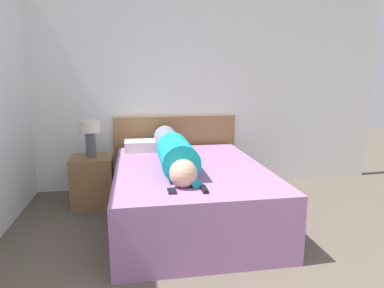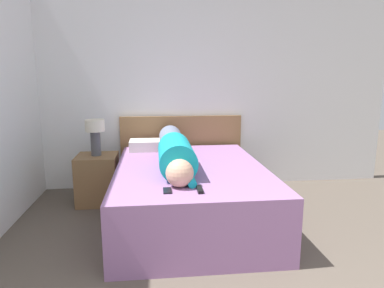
{
  "view_description": "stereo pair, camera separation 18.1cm",
  "coord_description": "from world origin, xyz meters",
  "px_view_note": "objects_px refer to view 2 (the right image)",
  "views": [
    {
      "loc": [
        -0.72,
        -0.48,
        1.42
      ],
      "look_at": [
        -0.2,
        2.57,
        0.81
      ],
      "focal_mm": 32.0,
      "sensor_mm": 36.0,
      "label": 1
    },
    {
      "loc": [
        -0.54,
        -0.5,
        1.42
      ],
      "look_at": [
        -0.2,
        2.57,
        0.81
      ],
      "focal_mm": 32.0,
      "sensor_mm": 36.0,
      "label": 2
    }
  ],
  "objects_px": {
    "person_lying": "(174,150)",
    "tv_remote": "(200,190)",
    "nightstand": "(98,179)",
    "pillow_near_headboard": "(156,145)",
    "table_lamp": "(95,132)",
    "bed": "(190,193)",
    "cell_phone": "(167,191)"
  },
  "relations": [
    {
      "from": "person_lying",
      "to": "tv_remote",
      "type": "distance_m",
      "value": 0.84
    },
    {
      "from": "nightstand",
      "to": "person_lying",
      "type": "xyz_separation_m",
      "value": [
        0.85,
        -0.53,
        0.43
      ]
    },
    {
      "from": "person_lying",
      "to": "tv_remote",
      "type": "bearing_deg",
      "value": -80.04
    },
    {
      "from": "nightstand",
      "to": "pillow_near_headboard",
      "type": "xyz_separation_m",
      "value": [
        0.67,
        0.19,
        0.34
      ]
    },
    {
      "from": "table_lamp",
      "to": "person_lying",
      "type": "xyz_separation_m",
      "value": [
        0.85,
        -0.53,
        -0.11
      ]
    },
    {
      "from": "bed",
      "to": "table_lamp",
      "type": "bearing_deg",
      "value": 148.8
    },
    {
      "from": "tv_remote",
      "to": "cell_phone",
      "type": "relative_size",
      "value": 1.15
    },
    {
      "from": "bed",
      "to": "table_lamp",
      "type": "xyz_separation_m",
      "value": [
        -1.0,
        0.6,
        0.54
      ]
    },
    {
      "from": "person_lying",
      "to": "cell_phone",
      "type": "relative_size",
      "value": 12.99
    },
    {
      "from": "person_lying",
      "to": "cell_phone",
      "type": "distance_m",
      "value": 0.81
    },
    {
      "from": "nightstand",
      "to": "person_lying",
      "type": "distance_m",
      "value": 1.09
    },
    {
      "from": "cell_phone",
      "to": "bed",
      "type": "bearing_deg",
      "value": 70.82
    },
    {
      "from": "bed",
      "to": "cell_phone",
      "type": "xyz_separation_m",
      "value": [
        -0.25,
        -0.73,
        0.29
      ]
    },
    {
      "from": "bed",
      "to": "table_lamp",
      "type": "height_order",
      "value": "table_lamp"
    },
    {
      "from": "bed",
      "to": "person_lying",
      "type": "xyz_separation_m",
      "value": [
        -0.15,
        0.07,
        0.42
      ]
    },
    {
      "from": "pillow_near_headboard",
      "to": "cell_phone",
      "type": "bearing_deg",
      "value": -87.17
    },
    {
      "from": "nightstand",
      "to": "person_lying",
      "type": "relative_size",
      "value": 0.33
    },
    {
      "from": "person_lying",
      "to": "cell_phone",
      "type": "xyz_separation_m",
      "value": [
        -0.1,
        -0.8,
        -0.14
      ]
    },
    {
      "from": "nightstand",
      "to": "pillow_near_headboard",
      "type": "relative_size",
      "value": 0.89
    },
    {
      "from": "tv_remote",
      "to": "pillow_near_headboard",
      "type": "bearing_deg",
      "value": 101.81
    },
    {
      "from": "pillow_near_headboard",
      "to": "tv_remote",
      "type": "height_order",
      "value": "pillow_near_headboard"
    },
    {
      "from": "person_lying",
      "to": "pillow_near_headboard",
      "type": "distance_m",
      "value": 0.75
    },
    {
      "from": "nightstand",
      "to": "cell_phone",
      "type": "distance_m",
      "value": 1.55
    },
    {
      "from": "table_lamp",
      "to": "cell_phone",
      "type": "relative_size",
      "value": 3.1
    },
    {
      "from": "pillow_near_headboard",
      "to": "tv_remote",
      "type": "bearing_deg",
      "value": -78.19
    },
    {
      "from": "person_lying",
      "to": "nightstand",
      "type": "bearing_deg",
      "value": 147.7
    },
    {
      "from": "nightstand",
      "to": "pillow_near_headboard",
      "type": "height_order",
      "value": "pillow_near_headboard"
    },
    {
      "from": "bed",
      "to": "pillow_near_headboard",
      "type": "xyz_separation_m",
      "value": [
        -0.33,
        0.79,
        0.34
      ]
    },
    {
      "from": "nightstand",
      "to": "person_lying",
      "type": "bearing_deg",
      "value": -32.3
    },
    {
      "from": "bed",
      "to": "pillow_near_headboard",
      "type": "relative_size",
      "value": 3.23
    },
    {
      "from": "bed",
      "to": "nightstand",
      "type": "bearing_deg",
      "value": 148.8
    },
    {
      "from": "bed",
      "to": "nightstand",
      "type": "distance_m",
      "value": 1.16
    }
  ]
}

